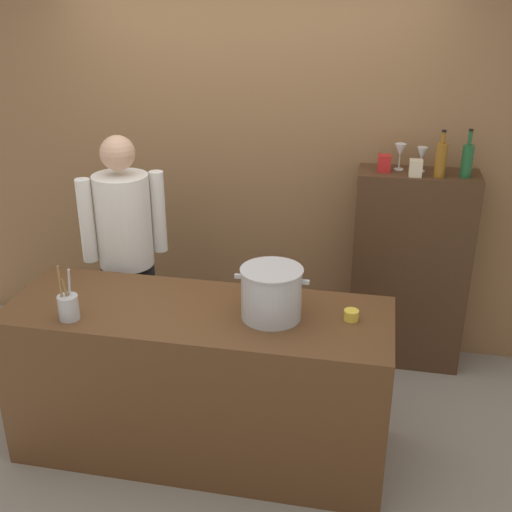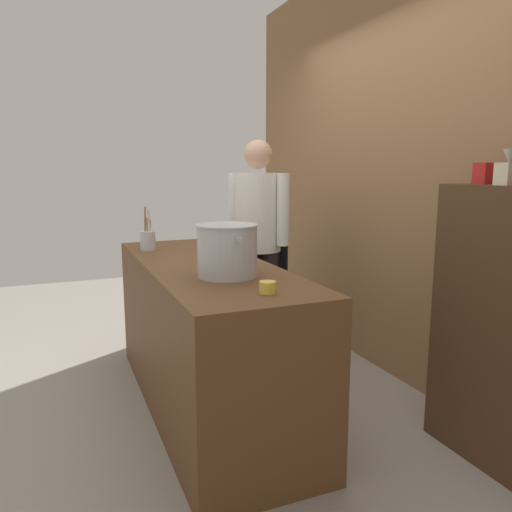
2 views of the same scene
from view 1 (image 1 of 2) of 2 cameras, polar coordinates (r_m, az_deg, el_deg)
The scene contains 14 objects.
ground_plane at distance 3.86m, azimuth -4.80°, elevation -16.65°, with size 8.00×8.00×0.00m, color gray.
brick_back_panel at distance 4.42m, azimuth -0.44°, elevation 10.68°, with size 4.40×0.10×3.00m, color olive.
prep_counter at distance 3.59m, azimuth -5.05°, elevation -11.15°, with size 2.04×0.70×0.90m, color brown.
bar_cabinet at distance 4.40m, azimuth 13.63°, elevation -1.29°, with size 0.76×0.32×1.37m, color #472D1C.
chef at distance 4.04m, azimuth -11.67°, elevation 0.96°, with size 0.46×0.41×1.66m.
stockpot_large at distance 3.21m, azimuth 1.41°, elevation -3.36°, with size 0.38×0.32×0.27m.
utensil_crock at distance 3.35m, azimuth -16.55°, elevation -4.36°, with size 0.10×0.10×0.30m.
butter_jar at distance 3.26m, azimuth 8.57°, elevation -5.29°, with size 0.08×0.08×0.05m, color yellow.
wine_bottle_green at distance 4.11m, azimuth 18.49°, elevation 8.22°, with size 0.07×0.07×0.30m.
wine_bottle_amber at distance 4.07m, azimuth 16.32°, elevation 8.38°, with size 0.07×0.07×0.29m.
wine_glass_short at distance 4.16m, azimuth 12.87°, elevation 9.20°, with size 0.07×0.07×0.17m.
wine_glass_wide at distance 4.16m, azimuth 14.71°, elevation 8.81°, with size 0.06×0.06×0.16m.
spice_tin_red at distance 4.12m, azimuth 11.49°, elevation 8.19°, with size 0.08×0.08×0.10m, color red.
spice_tin_cream at distance 4.06m, azimuth 14.19°, elevation 7.69°, with size 0.08×0.08×0.10m, color beige.
Camera 1 is at (0.88, -2.81, 2.49)m, focal length 44.40 mm.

